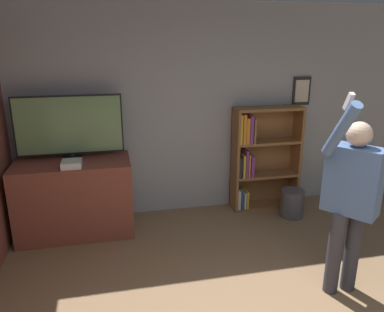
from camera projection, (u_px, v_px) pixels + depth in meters
The scene contains 7 objects.
wall_back at pixel (193, 111), 4.86m from camera, with size 6.50×0.09×2.70m.
tv_ledge at pixel (75, 197), 4.44m from camera, with size 1.32×0.67×0.89m.
television at pixel (69, 126), 4.31m from camera, with size 1.21×0.22×0.75m.
game_console at pixel (72, 164), 4.11m from camera, with size 0.22×0.23×0.07m.
bookshelf at pixel (259, 158), 5.06m from camera, with size 0.92×0.28×1.40m.
person at pixel (351, 194), 3.21m from camera, with size 0.59×0.55×1.87m.
waste_bin at pixel (292, 203), 4.91m from camera, with size 0.30×0.30×0.37m.
Camera 1 is at (-1.05, -1.54, 2.23)m, focal length 35.00 mm.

